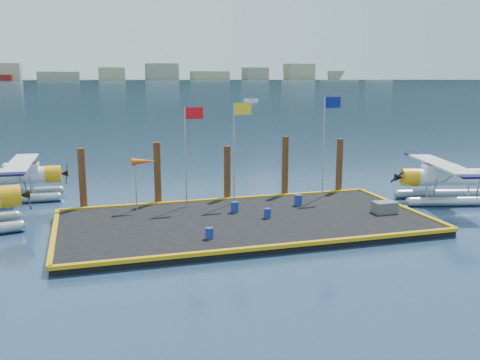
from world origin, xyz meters
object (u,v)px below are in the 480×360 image
object	(u,v)px
drum_3	(209,233)
piling_1	(158,176)
seaplane_d	(446,180)
flagpole_blue	(327,132)
flagpole_red	(189,141)
windsock	(143,163)
drum_5	(235,207)
piling_2	(227,175)
crate	(385,207)
drum_1	(267,213)
seaplane_c	(16,178)
piling_4	(339,168)
piling_3	(285,168)
flagpole_yellow	(237,138)
piling_0	(83,181)
drum_4	(298,200)

from	to	relation	value
drum_3	piling_1	bearing A→B (deg)	99.02
seaplane_d	flagpole_blue	size ratio (longest dim) A/B	1.50
flagpole_red	windsock	distance (m)	2.97
drum_5	piling_2	distance (m)	4.01
crate	flagpole_red	size ratio (longest dim) A/B	0.22
drum_1	flagpole_red	world-z (taller)	flagpole_red
seaplane_c	piling_4	bearing A→B (deg)	78.21
piling_4	drum_1	bearing A→B (deg)	-142.50
drum_5	piling_3	size ratio (longest dim) A/B	0.15
piling_2	flagpole_red	bearing A→B (deg)	-150.20
seaplane_d	flagpole_blue	bearing A→B (deg)	89.26
drum_5	flagpole_blue	xyz separation A→B (m)	(6.79, 2.19, 3.97)
flagpole_red	drum_1	bearing A→B (deg)	-47.12
drum_3	piling_2	world-z (taller)	piling_2
windsock	flagpole_blue	bearing A→B (deg)	-0.00
crate	flagpole_blue	bearing A→B (deg)	107.92
drum_3	seaplane_d	bearing A→B (deg)	15.34
drum_5	flagpole_yellow	bearing A→B (deg)	70.10
flagpole_blue	flagpole_red	bearing A→B (deg)	180.00
windsock	piling_0	distance (m)	4.02
flagpole_red	seaplane_d	bearing A→B (deg)	-6.98
drum_1	piling_4	distance (m)	9.14
piling_0	piling_3	xyz separation A→B (m)	(13.00, 0.00, 0.15)
drum_4	crate	world-z (taller)	drum_4
drum_1	drum_4	world-z (taller)	drum_4
seaplane_d	drum_4	xyz separation A→B (m)	(-10.31, 0.39, -0.78)
seaplane_d	drum_5	size ratio (longest dim) A/B	15.37
drum_1	seaplane_d	bearing A→B (deg)	8.06
seaplane_d	drum_1	size ratio (longest dim) A/B	17.89
seaplane_c	piling_2	distance (m)	14.24
flagpole_blue	piling_3	size ratio (longest dim) A/B	1.51
drum_3	flagpole_blue	size ratio (longest dim) A/B	0.08
drum_1	drum_5	world-z (taller)	drum_5
drum_3	piling_2	bearing A→B (deg)	69.15
seaplane_c	drum_1	bearing A→B (deg)	54.79
crate	piling_2	bearing A→B (deg)	140.59
piling_3	seaplane_d	bearing A→B (deg)	-20.17
seaplane_c	piling_2	size ratio (longest dim) A/B	2.52
piling_0	piling_3	distance (m)	13.00
seaplane_d	crate	bearing A→B (deg)	127.73
piling_1	piling_2	distance (m)	4.50
flagpole_red	flagpole_blue	xyz separation A→B (m)	(8.99, -0.00, 0.29)
windsock	piling_4	world-z (taller)	piling_4
crate	piling_0	xyz separation A→B (m)	(-16.73, 6.36, 1.27)
seaplane_d	flagpole_blue	xyz separation A→B (m)	(-7.73, 2.05, 3.17)
drum_4	flagpole_red	world-z (taller)	flagpole_red
crate	flagpole_yellow	distance (m)	9.68
crate	piling_3	distance (m)	7.51
seaplane_c	flagpole_red	size ratio (longest dim) A/B	1.60
drum_4	drum_5	world-z (taller)	drum_4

